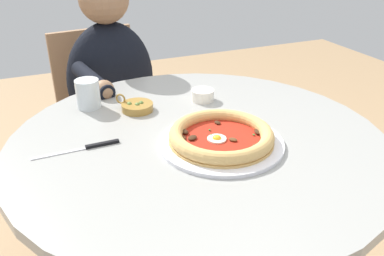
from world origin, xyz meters
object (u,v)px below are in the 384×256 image
(dining_table, at_px, (198,184))
(pizza_on_plate, at_px, (221,137))
(ramekin_capers, at_px, (203,95))
(diner_person, at_px, (115,122))
(water_glass, at_px, (88,96))
(steak_knife, at_px, (89,147))
(cafe_chair_diner, at_px, (104,105))
(olive_pan, at_px, (137,106))

(dining_table, bearing_deg, pizza_on_plate, 29.93)
(pizza_on_plate, bearing_deg, ramekin_capers, 164.98)
(diner_person, bearing_deg, water_glass, -21.17)
(steak_knife, xyz_separation_m, cafe_chair_diner, (-0.79, 0.18, -0.24))
(diner_person, xyz_separation_m, cafe_chair_diner, (-0.14, -0.02, 0.03))
(dining_table, height_order, diner_person, diner_person)
(ramekin_capers, xyz_separation_m, cafe_chair_diner, (-0.62, -0.21, -0.25))
(water_glass, bearing_deg, dining_table, 37.47)
(pizza_on_plate, bearing_deg, water_glass, -143.72)
(dining_table, distance_m, olive_pan, 0.30)
(dining_table, relative_size, ramekin_capers, 13.87)
(ramekin_capers, bearing_deg, cafe_chair_diner, -161.05)
(dining_table, xyz_separation_m, olive_pan, (-0.23, -0.11, 0.17))
(water_glass, bearing_deg, cafe_chair_diner, 165.59)
(dining_table, relative_size, cafe_chair_diner, 1.20)
(cafe_chair_diner, bearing_deg, pizza_on_plate, 8.56)
(diner_person, height_order, cafe_chair_diner, diner_person)
(water_glass, height_order, steak_knife, water_glass)
(pizza_on_plate, relative_size, water_glass, 3.62)
(pizza_on_plate, relative_size, diner_person, 0.29)
(pizza_on_plate, xyz_separation_m, cafe_chair_diner, (-0.91, -0.14, -0.25))
(dining_table, bearing_deg, cafe_chair_diner, -173.25)
(pizza_on_plate, xyz_separation_m, olive_pan, (-0.29, -0.14, -0.01))
(olive_pan, xyz_separation_m, cafe_chair_diner, (-0.62, 0.01, -0.24))
(dining_table, height_order, steak_knife, steak_knife)
(steak_knife, distance_m, cafe_chair_diner, 0.85)
(dining_table, height_order, olive_pan, olive_pan)
(pizza_on_plate, bearing_deg, steak_knife, -109.63)
(pizza_on_plate, bearing_deg, olive_pan, -153.98)
(water_glass, bearing_deg, steak_knife, -10.22)
(diner_person, bearing_deg, ramekin_capers, 22.44)
(dining_table, height_order, cafe_chair_diner, cafe_chair_diner)
(water_glass, relative_size, diner_person, 0.08)
(dining_table, bearing_deg, olive_pan, -155.12)
(pizza_on_plate, height_order, olive_pan, olive_pan)
(steak_knife, bearing_deg, olive_pan, 135.13)
(dining_table, xyz_separation_m, diner_person, (-0.70, -0.09, -0.10))
(ramekin_capers, height_order, cafe_chair_diner, cafe_chair_diner)
(dining_table, bearing_deg, water_glass, -142.53)
(olive_pan, distance_m, cafe_chair_diner, 0.66)
(cafe_chair_diner, bearing_deg, ramekin_capers, 18.95)
(ramekin_capers, relative_size, diner_person, 0.07)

